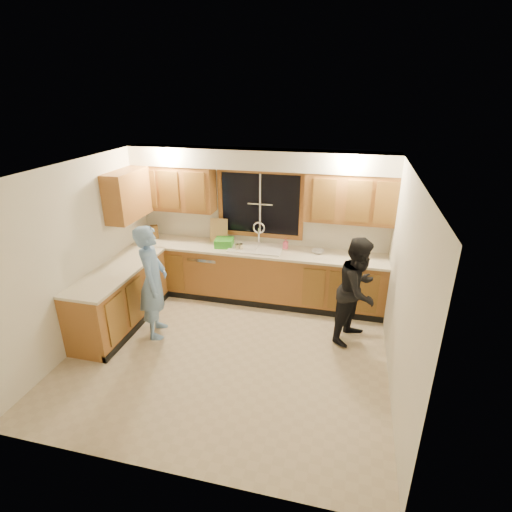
{
  "coord_description": "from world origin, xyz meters",
  "views": [
    {
      "loc": [
        1.44,
        -4.3,
        3.35
      ],
      "look_at": [
        0.23,
        0.65,
        1.2
      ],
      "focal_mm": 28.0,
      "sensor_mm": 36.0,
      "label": 1
    }
  ],
  "objects_px": {
    "woman": "(358,290)",
    "knife_block": "(154,232)",
    "stove": "(98,317)",
    "bowl": "(318,251)",
    "man": "(153,282)",
    "dishwasher": "(208,272)",
    "soap_bottle": "(286,244)",
    "dish_crate": "(224,243)",
    "sink": "(256,252)"
  },
  "relations": [
    {
      "from": "dishwasher",
      "to": "soap_bottle",
      "type": "height_order",
      "value": "soap_bottle"
    },
    {
      "from": "stove",
      "to": "man",
      "type": "bearing_deg",
      "value": 35.86
    },
    {
      "from": "stove",
      "to": "dish_crate",
      "type": "relative_size",
      "value": 3.09
    },
    {
      "from": "dishwasher",
      "to": "woman",
      "type": "bearing_deg",
      "value": -17.56
    },
    {
      "from": "dishwasher",
      "to": "woman",
      "type": "xyz_separation_m",
      "value": [
        2.5,
        -0.79,
        0.36
      ]
    },
    {
      "from": "dishwasher",
      "to": "man",
      "type": "distance_m",
      "value": 1.45
    },
    {
      "from": "man",
      "to": "soap_bottle",
      "type": "xyz_separation_m",
      "value": [
        1.63,
        1.49,
        0.17
      ]
    },
    {
      "from": "woman",
      "to": "dishwasher",
      "type": "bearing_deg",
      "value": 98.44
    },
    {
      "from": "stove",
      "to": "bowl",
      "type": "distance_m",
      "value": 3.42
    },
    {
      "from": "sink",
      "to": "bowl",
      "type": "height_order",
      "value": "sink"
    },
    {
      "from": "man",
      "to": "bowl",
      "type": "bearing_deg",
      "value": -74.47
    },
    {
      "from": "sink",
      "to": "stove",
      "type": "xyz_separation_m",
      "value": [
        -1.8,
        -1.82,
        -0.41
      ]
    },
    {
      "from": "stove",
      "to": "knife_block",
      "type": "height_order",
      "value": "knife_block"
    },
    {
      "from": "man",
      "to": "bowl",
      "type": "relative_size",
      "value": 8.52
    },
    {
      "from": "man",
      "to": "woman",
      "type": "height_order",
      "value": "man"
    },
    {
      "from": "sink",
      "to": "dishwasher",
      "type": "bearing_deg",
      "value": -179.01
    },
    {
      "from": "dishwasher",
      "to": "knife_block",
      "type": "relative_size",
      "value": 3.59
    },
    {
      "from": "stove",
      "to": "woman",
      "type": "height_order",
      "value": "woman"
    },
    {
      "from": "sink",
      "to": "man",
      "type": "distance_m",
      "value": 1.79
    },
    {
      "from": "sink",
      "to": "stove",
      "type": "bearing_deg",
      "value": -134.61
    },
    {
      "from": "man",
      "to": "woman",
      "type": "bearing_deg",
      "value": -96.65
    },
    {
      "from": "man",
      "to": "dish_crate",
      "type": "relative_size",
      "value": 5.74
    },
    {
      "from": "knife_block",
      "to": "soap_bottle",
      "type": "distance_m",
      "value": 2.32
    },
    {
      "from": "knife_block",
      "to": "bowl",
      "type": "distance_m",
      "value": 2.86
    },
    {
      "from": "stove",
      "to": "dish_crate",
      "type": "distance_m",
      "value": 2.26
    },
    {
      "from": "knife_block",
      "to": "dish_crate",
      "type": "distance_m",
      "value": 1.31
    },
    {
      "from": "knife_block",
      "to": "bowl",
      "type": "relative_size",
      "value": 1.16
    },
    {
      "from": "sink",
      "to": "man",
      "type": "bearing_deg",
      "value": -130.45
    },
    {
      "from": "stove",
      "to": "soap_bottle",
      "type": "xyz_separation_m",
      "value": [
        2.27,
        1.95,
        0.55
      ]
    },
    {
      "from": "sink",
      "to": "woman",
      "type": "distance_m",
      "value": 1.84
    },
    {
      "from": "man",
      "to": "woman",
      "type": "distance_m",
      "value": 2.87
    },
    {
      "from": "man",
      "to": "bowl",
      "type": "distance_m",
      "value": 2.6
    },
    {
      "from": "man",
      "to": "soap_bottle",
      "type": "relative_size",
      "value": 9.88
    },
    {
      "from": "dishwasher",
      "to": "soap_bottle",
      "type": "bearing_deg",
      "value": 6.02
    },
    {
      "from": "man",
      "to": "bowl",
      "type": "xyz_separation_m",
      "value": [
        2.17,
        1.43,
        0.11
      ]
    },
    {
      "from": "bowl",
      "to": "stove",
      "type": "bearing_deg",
      "value": -146.03
    },
    {
      "from": "woman",
      "to": "knife_block",
      "type": "distance_m",
      "value": 3.62
    },
    {
      "from": "stove",
      "to": "woman",
      "type": "distance_m",
      "value": 3.61
    },
    {
      "from": "dishwasher",
      "to": "woman",
      "type": "distance_m",
      "value": 2.65
    },
    {
      "from": "sink",
      "to": "dish_crate",
      "type": "distance_m",
      "value": 0.55
    },
    {
      "from": "man",
      "to": "knife_block",
      "type": "bearing_deg",
      "value": 7.69
    },
    {
      "from": "knife_block",
      "to": "soap_bottle",
      "type": "height_order",
      "value": "knife_block"
    },
    {
      "from": "stove",
      "to": "bowl",
      "type": "bearing_deg",
      "value": 33.97
    },
    {
      "from": "woman",
      "to": "bowl",
      "type": "relative_size",
      "value": 7.84
    },
    {
      "from": "dish_crate",
      "to": "stove",
      "type": "bearing_deg",
      "value": -124.97
    },
    {
      "from": "soap_bottle",
      "to": "dish_crate",
      "type": "bearing_deg",
      "value": -171.68
    },
    {
      "from": "stove",
      "to": "dishwasher",
      "type": "bearing_deg",
      "value": 62.31
    },
    {
      "from": "man",
      "to": "knife_block",
      "type": "distance_m",
      "value": 1.6
    },
    {
      "from": "bowl",
      "to": "knife_block",
      "type": "bearing_deg",
      "value": 179.85
    },
    {
      "from": "dishwasher",
      "to": "bowl",
      "type": "height_order",
      "value": "bowl"
    }
  ]
}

